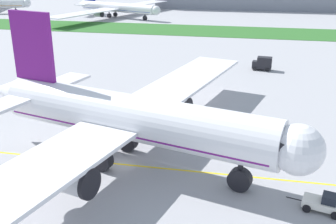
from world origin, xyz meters
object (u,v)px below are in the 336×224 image
airliner_foreground (130,118)px  pushback_tug (324,203)px  service_truck_baggage_loader (263,63)px  parked_airliner_far_centre (116,7)px

airliner_foreground → pushback_tug: bearing=-15.2°
pushback_tug → service_truck_baggage_loader: 59.20m
pushback_tug → service_truck_baggage_loader: (-5.74, 58.92, 0.72)m
pushback_tug → airliner_foreground: bearing=164.8°
airliner_foreground → service_truck_baggage_loader: size_ratio=15.53×
service_truck_baggage_loader → parked_airliner_far_centre: size_ratio=0.07×
parked_airliner_far_centre → service_truck_baggage_loader: bearing=-51.4°
airliner_foreground → pushback_tug: (23.72, -6.44, -5.56)m
pushback_tug → parked_airliner_far_centre: size_ratio=0.08×
airliner_foreground → parked_airliner_far_centre: airliner_foreground is taller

